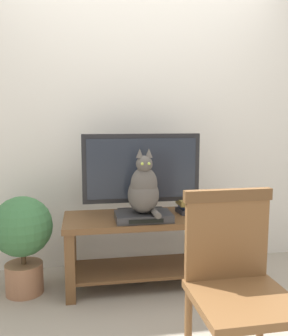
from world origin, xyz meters
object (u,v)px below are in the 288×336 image
object	(u,v)px
cat	(144,189)
potted_plant	(22,236)
book_stack	(193,206)
tv	(142,172)
media_box	(143,216)
wooden_chair	(236,274)
tv_stand	(143,238)

from	to	relation	value
cat	potted_plant	distance (m)	0.95
book_stack	cat	bearing A→B (deg)	-157.89
tv	media_box	size ratio (longest dim) A/B	2.21
media_box	book_stack	distance (m)	0.45
cat	wooden_chair	bearing A→B (deg)	-72.61
tv_stand	potted_plant	xyz separation A→B (m)	(-0.89, 0.00, 0.07)
tv	potted_plant	size ratio (longest dim) A/B	1.24
tv	cat	world-z (taller)	tv
tv	wooden_chair	bearing A→B (deg)	-75.96
cat	book_stack	distance (m)	0.49
tv	book_stack	size ratio (longest dim) A/B	3.54
media_box	cat	distance (m)	0.21
media_box	wooden_chair	bearing A→B (deg)	-72.77
tv_stand	potted_plant	size ratio (longest dim) A/B	1.64
tv_stand	book_stack	xyz separation A→B (m)	(0.41, 0.05, 0.22)
media_box	potted_plant	xyz separation A→B (m)	(-0.87, 0.11, -0.13)
tv_stand	cat	distance (m)	0.42
media_box	wooden_chair	distance (m)	1.01
media_box	potted_plant	distance (m)	0.89
wooden_chair	book_stack	world-z (taller)	wooden_chair
wooden_chair	potted_plant	world-z (taller)	wooden_chair
wooden_chair	book_stack	bearing A→B (deg)	83.72
wooden_chair	cat	bearing A→B (deg)	107.39
wooden_chair	book_stack	distance (m)	1.13
cat	book_stack	size ratio (longest dim) A/B	1.86
tv	potted_plant	bearing A→B (deg)	-176.01
tv	media_box	xyz separation A→B (m)	(-0.01, -0.17, -0.31)
wooden_chair	tv	bearing A→B (deg)	104.04
cat	potted_plant	size ratio (longest dim) A/B	0.65
tv	wooden_chair	xyz separation A→B (m)	(0.28, -1.14, -0.35)
book_stack	potted_plant	size ratio (longest dim) A/B	0.35
tv	book_stack	bearing A→B (deg)	-2.05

